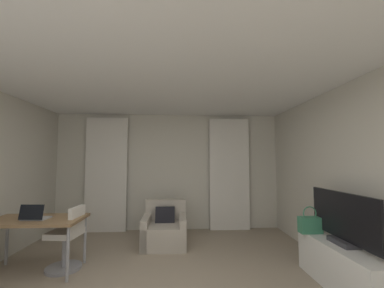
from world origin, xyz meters
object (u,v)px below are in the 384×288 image
Objects in this scene: tv_flatscreen at (343,219)px; handbag_primary at (310,224)px; desk_chair at (67,241)px; armchair at (165,230)px; tv_console at (345,268)px; laptop at (35,216)px; desk at (36,223)px.

handbag_primary is (-0.15, 0.47, -0.18)m from tv_flatscreen.
tv_flatscreen is (3.59, -0.75, 0.44)m from desk_chair.
armchair is 0.69× the size of tv_flatscreen.
tv_flatscreen is 3.14× the size of handbag_primary.
armchair is at bearing 143.47° from tv_console.
laptop is at bearing 177.92° from handbag_primary.
armchair is 0.60× the size of tv_console.
desk_chair reaches higher than desk.
desk is 3.84m from handbag_primary.
laptop reaches higher than tv_console.
desk is at bearing -150.43° from armchair.
laptop is at bearing -76.67° from desk.
laptop is 4.05m from tv_console.
tv_flatscreen is at bearing -36.35° from armchair.
desk_chair is 0.76× the size of tv_flatscreen.
armchair is 2.80m from tv_console.
desk is 3.38× the size of handbag_primary.
tv_flatscreen reaches higher than tv_console.
laptop is at bearing 171.33° from tv_flatscreen.
handbag_primary is (-0.15, 0.48, 0.39)m from tv_console.
tv_flatscreen reaches higher than handbag_primary.
desk is 1.41× the size of desk_chair.
desk reaches higher than tv_console.
desk is at bearing 103.33° from laptop.
desk_chair is 2.39× the size of handbag_primary.
desk_chair is at bearing 168.08° from tv_console.
handbag_primary reaches higher than armchair.
tv_console is (3.99, -0.68, -0.40)m from desk.
laptop reaches higher than desk.
tv_flatscreen is at bearing -9.53° from desk.
tv_flatscreen reaches higher than desk.
tv_flatscreen is at bearing -8.67° from laptop.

